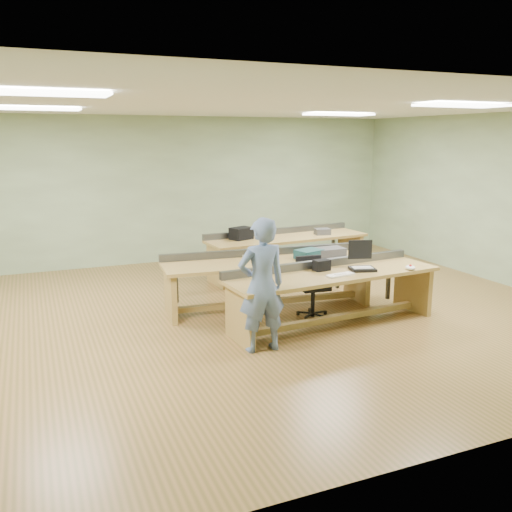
% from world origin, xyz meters
% --- Properties ---
extents(floor, '(10.00, 10.00, 0.00)m').
position_xyz_m(floor, '(0.00, 0.00, 0.00)').
color(floor, olive).
rests_on(floor, ground).
extents(ceiling, '(10.00, 10.00, 0.00)m').
position_xyz_m(ceiling, '(0.00, 0.00, 3.00)').
color(ceiling, silver).
rests_on(ceiling, wall_back).
extents(wall_back, '(10.00, 0.04, 3.00)m').
position_xyz_m(wall_back, '(0.00, 4.00, 1.50)').
color(wall_back, '#9CB88B').
rests_on(wall_back, floor).
extents(wall_front, '(10.00, 0.04, 3.00)m').
position_xyz_m(wall_front, '(0.00, -4.00, 1.50)').
color(wall_front, '#9CB88B').
rests_on(wall_front, floor).
extents(wall_right, '(0.04, 8.00, 3.00)m').
position_xyz_m(wall_right, '(5.00, 0.00, 1.50)').
color(wall_right, '#9CB88B').
rests_on(wall_right, floor).
extents(fluor_panels, '(6.20, 3.50, 0.03)m').
position_xyz_m(fluor_panels, '(0.00, 0.00, 2.97)').
color(fluor_panels, white).
rests_on(fluor_panels, ceiling).
extents(workbench_front, '(3.15, 1.08, 0.86)m').
position_xyz_m(workbench_front, '(1.08, -0.83, 0.56)').
color(workbench_front, '#B18C4B').
rests_on(workbench_front, floor).
extents(workbench_mid, '(3.27, 1.15, 0.86)m').
position_xyz_m(workbench_mid, '(0.57, 0.24, 0.56)').
color(workbench_mid, '#B18C4B').
rests_on(workbench_mid, floor).
extents(workbench_back, '(3.17, 1.07, 0.86)m').
position_xyz_m(workbench_back, '(1.71, 1.92, 0.56)').
color(workbench_back, '#B18C4B').
rests_on(workbench_back, floor).
extents(person, '(0.60, 0.40, 1.66)m').
position_xyz_m(person, '(-0.21, -1.32, 0.83)').
color(person, '#677AA8').
rests_on(person, floor).
extents(laptop_base, '(0.41, 0.36, 0.04)m').
position_xyz_m(laptop_base, '(1.52, -0.88, 0.77)').
color(laptop_base, black).
rests_on(laptop_base, workbench_front).
extents(laptop_screen, '(0.33, 0.11, 0.27)m').
position_xyz_m(laptop_screen, '(1.56, -0.75, 1.02)').
color(laptop_screen, black).
rests_on(laptop_screen, laptop_base).
extents(keyboard, '(0.43, 0.20, 0.02)m').
position_xyz_m(keyboard, '(1.07, -1.03, 0.76)').
color(keyboard, silver).
rests_on(keyboard, workbench_front).
extents(trackball_mouse, '(0.16, 0.18, 0.07)m').
position_xyz_m(trackball_mouse, '(2.16, -1.12, 0.78)').
color(trackball_mouse, white).
rests_on(trackball_mouse, workbench_front).
extents(camera_bag, '(0.24, 0.17, 0.15)m').
position_xyz_m(camera_bag, '(0.99, -0.67, 0.83)').
color(camera_bag, black).
rests_on(camera_bag, workbench_front).
extents(task_chair, '(0.51, 0.51, 0.87)m').
position_xyz_m(task_chair, '(1.00, -0.37, 0.32)').
color(task_chair, black).
rests_on(task_chair, floor).
extents(parts_bin_teal, '(0.46, 0.39, 0.14)m').
position_xyz_m(parts_bin_teal, '(1.19, 0.09, 0.82)').
color(parts_bin_teal, '#143D42').
rests_on(parts_bin_teal, workbench_mid).
extents(parts_bin_grey, '(0.47, 0.30, 0.13)m').
position_xyz_m(parts_bin_grey, '(1.57, 0.13, 0.81)').
color(parts_bin_grey, '#3A3A3D').
rests_on(parts_bin_grey, workbench_mid).
extents(mug, '(0.13, 0.13, 0.09)m').
position_xyz_m(mug, '(0.60, 0.25, 0.80)').
color(mug, '#3A3A3D').
rests_on(mug, workbench_mid).
extents(drinks_can, '(0.08, 0.08, 0.11)m').
position_xyz_m(drinks_can, '(0.18, 0.24, 0.80)').
color(drinks_can, silver).
rests_on(drinks_can, workbench_mid).
extents(storage_box_back, '(0.45, 0.39, 0.22)m').
position_xyz_m(storage_box_back, '(0.82, 1.99, 0.86)').
color(storage_box_back, black).
rests_on(storage_box_back, workbench_back).
extents(tray_back, '(0.32, 0.26, 0.11)m').
position_xyz_m(tray_back, '(2.43, 1.85, 0.81)').
color(tray_back, '#3A3A3D').
rests_on(tray_back, workbench_back).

